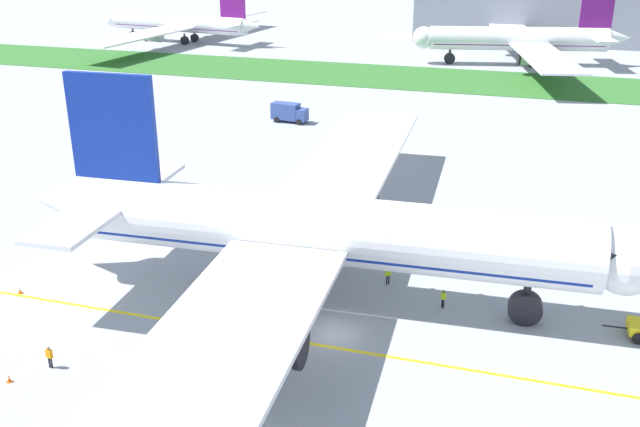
{
  "coord_description": "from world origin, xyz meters",
  "views": [
    {
      "loc": [
        12.84,
        -45.89,
        29.28
      ],
      "look_at": [
        -5.35,
        14.01,
        3.91
      ],
      "focal_mm": 40.47,
      "sensor_mm": 36.0,
      "label": 1
    }
  ],
  "objects_px": {
    "traffic_cone_port_wing": "(20,290)",
    "service_truck_baggage_loader": "(289,112)",
    "ground_crew_marshaller_front": "(443,297)",
    "ground_crew_wingwalker_starboard": "(388,273)",
    "airliner_foreground": "(315,230)",
    "parked_airliner_far_centre": "(521,39)",
    "traffic_cone_near_nose": "(9,378)",
    "ground_crew_wingwalker_port": "(49,355)",
    "parked_airliner_far_left": "(181,24)"
  },
  "relations": [
    {
      "from": "ground_crew_wingwalker_port",
      "to": "ground_crew_marshaller_front",
      "type": "distance_m",
      "value": 30.32
    },
    {
      "from": "ground_crew_wingwalker_starboard",
      "to": "traffic_cone_port_wing",
      "type": "xyz_separation_m",
      "value": [
        -29.55,
        -10.7,
        -0.78
      ]
    },
    {
      "from": "traffic_cone_port_wing",
      "to": "service_truck_baggage_loader",
      "type": "height_order",
      "value": "service_truck_baggage_loader"
    },
    {
      "from": "traffic_cone_near_nose",
      "to": "traffic_cone_port_wing",
      "type": "distance_m",
      "value": 13.38
    },
    {
      "from": "ground_crew_wingwalker_port",
      "to": "traffic_cone_near_nose",
      "type": "relative_size",
      "value": 2.97
    },
    {
      "from": "ground_crew_marshaller_front",
      "to": "service_truck_baggage_loader",
      "type": "distance_m",
      "value": 60.8
    },
    {
      "from": "ground_crew_marshaller_front",
      "to": "parked_airliner_far_centre",
      "type": "height_order",
      "value": "parked_airliner_far_centre"
    },
    {
      "from": "traffic_cone_port_wing",
      "to": "parked_airliner_far_centre",
      "type": "height_order",
      "value": "parked_airliner_far_centre"
    },
    {
      "from": "parked_airliner_far_centre",
      "to": "ground_crew_marshaller_front",
      "type": "bearing_deg",
      "value": -90.51
    },
    {
      "from": "ground_crew_marshaller_front",
      "to": "ground_crew_wingwalker_starboard",
      "type": "height_order",
      "value": "ground_crew_wingwalker_starboard"
    },
    {
      "from": "traffic_cone_port_wing",
      "to": "service_truck_baggage_loader",
      "type": "distance_m",
      "value": 60.18
    },
    {
      "from": "ground_crew_marshaller_front",
      "to": "traffic_cone_near_nose",
      "type": "height_order",
      "value": "ground_crew_marshaller_front"
    },
    {
      "from": "parked_airliner_far_left",
      "to": "traffic_cone_port_wing",
      "type": "bearing_deg",
      "value": -68.73
    },
    {
      "from": "ground_crew_wingwalker_starboard",
      "to": "parked_airliner_far_left",
      "type": "height_order",
      "value": "parked_airliner_far_left"
    },
    {
      "from": "ground_crew_marshaller_front",
      "to": "traffic_cone_port_wing",
      "type": "height_order",
      "value": "ground_crew_marshaller_front"
    },
    {
      "from": "airliner_foreground",
      "to": "service_truck_baggage_loader",
      "type": "height_order",
      "value": "airliner_foreground"
    },
    {
      "from": "ground_crew_wingwalker_port",
      "to": "ground_crew_marshaller_front",
      "type": "relative_size",
      "value": 1.08
    },
    {
      "from": "ground_crew_wingwalker_starboard",
      "to": "parked_airliner_far_centre",
      "type": "distance_m",
      "value": 110.84
    },
    {
      "from": "ground_crew_marshaller_front",
      "to": "service_truck_baggage_loader",
      "type": "height_order",
      "value": "service_truck_baggage_loader"
    },
    {
      "from": "ground_crew_wingwalker_port",
      "to": "traffic_cone_near_nose",
      "type": "distance_m",
      "value": 2.95
    },
    {
      "from": "airliner_foreground",
      "to": "parked_airliner_far_centre",
      "type": "xyz_separation_m",
      "value": [
        11.54,
        114.65,
        -0.61
      ]
    },
    {
      "from": "service_truck_baggage_loader",
      "to": "parked_airliner_far_left",
      "type": "relative_size",
      "value": 0.08
    },
    {
      "from": "ground_crew_wingwalker_starboard",
      "to": "ground_crew_wingwalker_port",
      "type": "bearing_deg",
      "value": -136.16
    },
    {
      "from": "traffic_cone_near_nose",
      "to": "service_truck_baggage_loader",
      "type": "distance_m",
      "value": 71.17
    },
    {
      "from": "parked_airliner_far_left",
      "to": "parked_airliner_far_centre",
      "type": "distance_m",
      "value": 85.87
    },
    {
      "from": "service_truck_baggage_loader",
      "to": "parked_airliner_far_centre",
      "type": "relative_size",
      "value": 0.08
    },
    {
      "from": "ground_crew_wingwalker_starboard",
      "to": "ground_crew_marshaller_front",
      "type": "bearing_deg",
      "value": -27.75
    },
    {
      "from": "ground_crew_wingwalker_port",
      "to": "parked_airliner_far_centre",
      "type": "relative_size",
      "value": 0.02
    },
    {
      "from": "ground_crew_wingwalker_port",
      "to": "parked_airliner_far_left",
      "type": "height_order",
      "value": "parked_airliner_far_left"
    },
    {
      "from": "ground_crew_marshaller_front",
      "to": "ground_crew_wingwalker_starboard",
      "type": "xyz_separation_m",
      "value": [
        -5.15,
        2.71,
        0.09
      ]
    },
    {
      "from": "traffic_cone_near_nose",
      "to": "traffic_cone_port_wing",
      "type": "xyz_separation_m",
      "value": [
        -7.67,
        10.96,
        0.0
      ]
    },
    {
      "from": "airliner_foreground",
      "to": "ground_crew_wingwalker_starboard",
      "type": "xyz_separation_m",
      "value": [
        5.38,
        4.07,
        -5.06
      ]
    },
    {
      "from": "traffic_cone_port_wing",
      "to": "airliner_foreground",
      "type": "bearing_deg",
      "value": 15.34
    },
    {
      "from": "ground_crew_marshaller_front",
      "to": "parked_airliner_far_left",
      "type": "relative_size",
      "value": 0.02
    },
    {
      "from": "traffic_cone_port_wing",
      "to": "service_truck_baggage_loader",
      "type": "bearing_deg",
      "value": 86.82
    },
    {
      "from": "traffic_cone_port_wing",
      "to": "traffic_cone_near_nose",
      "type": "bearing_deg",
      "value": -55.01
    },
    {
      "from": "airliner_foreground",
      "to": "parked_airliner_far_left",
      "type": "bearing_deg",
      "value": 121.36
    },
    {
      "from": "ground_crew_wingwalker_starboard",
      "to": "traffic_cone_near_nose",
      "type": "xyz_separation_m",
      "value": [
        -21.88,
        -21.66,
        -0.78
      ]
    },
    {
      "from": "airliner_foreground",
      "to": "ground_crew_wingwalker_port",
      "type": "xyz_separation_m",
      "value": [
        -14.8,
        -15.31,
        -5.08
      ]
    },
    {
      "from": "ground_crew_marshaller_front",
      "to": "parked_airliner_far_centre",
      "type": "relative_size",
      "value": 0.02
    },
    {
      "from": "traffic_cone_port_wing",
      "to": "parked_airliner_far_left",
      "type": "relative_size",
      "value": 0.01
    },
    {
      "from": "ground_crew_wingwalker_port",
      "to": "traffic_cone_port_wing",
      "type": "xyz_separation_m",
      "value": [
        -9.37,
        8.68,
        -0.76
      ]
    },
    {
      "from": "traffic_cone_port_wing",
      "to": "parked_airliner_far_left",
      "type": "xyz_separation_m",
      "value": [
        -49.88,
        128.12,
        4.55
      ]
    },
    {
      "from": "traffic_cone_port_wing",
      "to": "service_truck_baggage_loader",
      "type": "relative_size",
      "value": 0.1
    },
    {
      "from": "ground_crew_wingwalker_starboard",
      "to": "parked_airliner_far_centre",
      "type": "height_order",
      "value": "parked_airliner_far_centre"
    },
    {
      "from": "service_truck_baggage_loader",
      "to": "traffic_cone_port_wing",
      "type": "bearing_deg",
      "value": -93.18
    },
    {
      "from": "ground_crew_wingwalker_port",
      "to": "parked_airliner_far_left",
      "type": "xyz_separation_m",
      "value": [
        -59.25,
        136.8,
        3.79
      ]
    },
    {
      "from": "airliner_foreground",
      "to": "traffic_cone_near_nose",
      "type": "xyz_separation_m",
      "value": [
        -16.5,
        -17.59,
        -5.84
      ]
    },
    {
      "from": "ground_crew_wingwalker_starboard",
      "to": "traffic_cone_port_wing",
      "type": "bearing_deg",
      "value": -160.1
    },
    {
      "from": "ground_crew_marshaller_front",
      "to": "ground_crew_wingwalker_starboard",
      "type": "distance_m",
      "value": 5.82
    }
  ]
}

